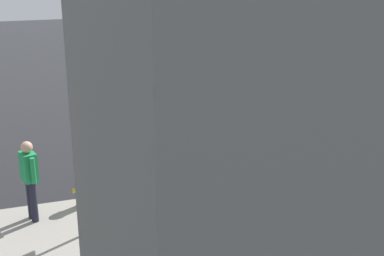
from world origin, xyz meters
TOP-DOWN VIEW (x-y plane):
  - ground_plane at (0.00, 0.00)m, footprint 60.00×60.00m
  - kerb_strip at (0.00, 4.20)m, footprint 24.00×3.20m
  - moving_hatchback at (-0.82, 0.29)m, footprint 4.01×1.97m
  - fire_hydrant at (4.15, 2.95)m, footprint 0.42×0.31m
  - pedestrian at (5.15, 3.24)m, footprint 0.33×0.55m
  - metal_railing at (-0.11, 5.62)m, footprint 7.94×0.04m
  - sign_post at (3.55, 3.72)m, footprint 0.07×0.44m

SIDE VIEW (x-z plane):
  - ground_plane at x=0.00m, z-range 0.00..0.00m
  - kerb_strip at x=0.00m, z-range 0.00..0.04m
  - fire_hydrant at x=4.15m, z-range 0.00..0.80m
  - metal_railing at x=-0.11m, z-range 0.21..1.26m
  - pedestrian at x=5.15m, z-range 0.15..1.77m
  - moving_hatchback at x=-0.82m, z-range 0.00..2.06m
  - sign_post at x=3.55m, z-range 0.38..2.78m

